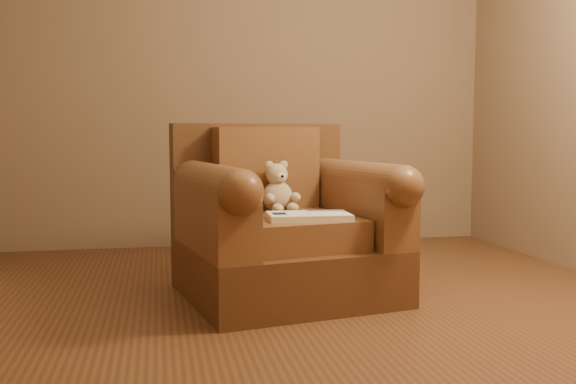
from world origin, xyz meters
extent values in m
plane|color=brown|center=(0.00, 0.00, 0.00)|extent=(4.00, 4.00, 0.00)
cube|color=#816A4F|center=(0.00, 2.00, 1.35)|extent=(4.00, 0.02, 2.70)
cube|color=#51321B|center=(0.00, 0.28, 0.15)|extent=(1.24, 1.20, 0.30)
cube|color=#51321B|center=(-0.09, 0.72, 0.63)|extent=(1.07, 0.31, 0.66)
cube|color=brown|center=(0.01, 0.23, 0.38)|extent=(0.75, 0.85, 0.16)
cube|color=brown|center=(-0.06, 0.59, 0.70)|extent=(0.64, 0.28, 0.48)
cube|color=brown|center=(-0.41, 0.14, 0.47)|extent=(0.38, 0.93, 0.34)
cube|color=brown|center=(0.43, 0.31, 0.47)|extent=(0.38, 0.93, 0.34)
cylinder|color=brown|center=(-0.41, 0.14, 0.64)|extent=(0.38, 0.93, 0.21)
cylinder|color=brown|center=(0.43, 0.31, 0.64)|extent=(0.38, 0.93, 0.21)
ellipsoid|color=tan|center=(-0.02, 0.43, 0.54)|extent=(0.17, 0.15, 0.18)
sphere|color=tan|center=(-0.03, 0.44, 0.67)|extent=(0.13, 0.13, 0.13)
ellipsoid|color=tan|center=(-0.07, 0.43, 0.72)|extent=(0.05, 0.03, 0.05)
ellipsoid|color=tan|center=(0.02, 0.45, 0.72)|extent=(0.05, 0.03, 0.05)
ellipsoid|color=beige|center=(-0.01, 0.38, 0.66)|extent=(0.06, 0.04, 0.05)
sphere|color=black|center=(-0.01, 0.36, 0.66)|extent=(0.02, 0.02, 0.02)
ellipsoid|color=tan|center=(-0.09, 0.34, 0.54)|extent=(0.06, 0.11, 0.06)
ellipsoid|color=tan|center=(0.07, 0.37, 0.54)|extent=(0.06, 0.11, 0.06)
ellipsoid|color=tan|center=(-0.05, 0.31, 0.49)|extent=(0.07, 0.11, 0.06)
ellipsoid|color=tan|center=(0.04, 0.33, 0.49)|extent=(0.07, 0.11, 0.06)
cube|color=beige|center=(0.07, 0.05, 0.47)|extent=(0.43, 0.27, 0.03)
cube|color=white|center=(-0.04, 0.05, 0.49)|extent=(0.22, 0.26, 0.00)
cube|color=white|center=(0.18, 0.05, 0.49)|extent=(0.22, 0.26, 0.00)
cube|color=beige|center=(0.07, 0.05, 0.49)|extent=(0.02, 0.25, 0.00)
cube|color=#0F1638|center=(-0.08, 0.06, 0.49)|extent=(0.07, 0.09, 0.00)
cube|color=slate|center=(0.18, 0.14, 0.49)|extent=(0.19, 0.06, 0.00)
cylinder|color=gold|center=(0.63, 0.40, 0.01)|extent=(0.28, 0.28, 0.02)
cylinder|color=gold|center=(0.63, 0.40, 0.24)|extent=(0.03, 0.03, 0.45)
cylinder|color=gold|center=(0.63, 0.40, 0.48)|extent=(0.35, 0.35, 0.02)
cylinder|color=gold|center=(0.63, 0.40, 0.47)|extent=(0.03, 0.03, 0.02)
camera|label=1|loc=(-0.69, -3.16, 0.91)|focal=40.00mm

